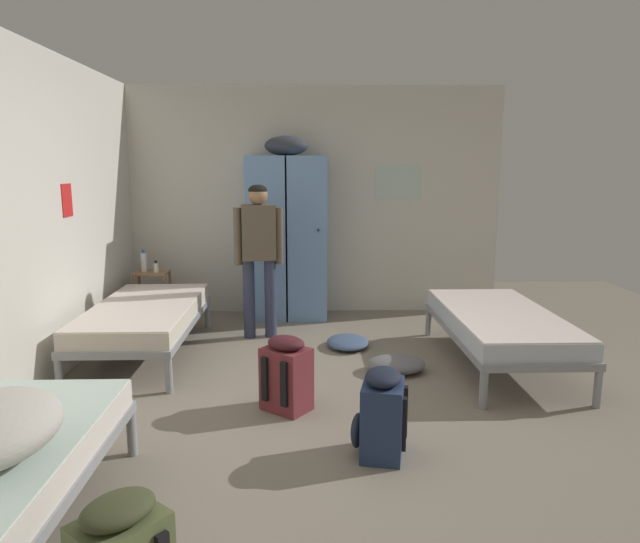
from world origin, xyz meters
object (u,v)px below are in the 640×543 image
locker_bank (287,234)px  shelf_unit (152,291)px  bed_left_rear (145,315)px  clothes_pile_denim (348,342)px  person_traveler (259,247)px  bed_right (500,323)px  water_bottle (144,262)px  lotion_bottle (156,267)px  backpack_maroon (287,375)px  clothes_pile_grey (396,364)px  backpack_navy (381,415)px

locker_bank → shelf_unit: locker_bank is taller
shelf_unit → bed_left_rear: size_ratio=0.30×
clothes_pile_denim → shelf_unit: bearing=154.3°
bed_left_rear → person_traveler: bearing=28.7°
locker_bank → bed_right: locker_bank is taller
bed_right → water_bottle: bearing=155.6°
water_bottle → lotion_bottle: size_ratio=1.84×
backpack_maroon → clothes_pile_grey: 1.18m
water_bottle → bed_left_rear: bearing=-75.0°
water_bottle → clothes_pile_grey: 3.18m
water_bottle → backpack_maroon: 3.02m
bed_right → lotion_bottle: bearing=155.5°
locker_bank → water_bottle: (-1.61, -0.12, -0.29)m
shelf_unit → backpack_navy: size_ratio=1.04×
locker_bank → clothes_pile_denim: 1.61m
locker_bank → clothes_pile_denim: size_ratio=4.26×
bed_left_rear → lotion_bottle: bearing=98.7°
clothes_pile_denim → bed_left_rear: bearing=-174.4°
person_traveler → backpack_navy: 2.74m
shelf_unit → clothes_pile_denim: size_ratio=1.17×
backpack_navy → bed_right: bearing=51.4°
person_traveler → clothes_pile_grey: person_traveler is taller
person_traveler → water_bottle: person_traveler is taller
backpack_maroon → backpack_navy: same height
locker_bank → water_bottle: bearing=-175.9°
bed_right → backpack_navy: backpack_navy is taller
bed_right → bed_left_rear: 3.20m
water_bottle → backpack_navy: 3.91m
person_traveler → clothes_pile_denim: (0.87, -0.37, -0.89)m
backpack_maroon → clothes_pile_grey: backpack_maroon is taller
locker_bank → backpack_navy: (0.65, -3.28, -0.71)m
locker_bank → backpack_maroon: bearing=-88.5°
bed_left_rear → clothes_pile_denim: (1.89, 0.18, -0.33)m
bed_right → person_traveler: 2.42m
water_bottle → clothes_pile_grey: water_bottle is taller
lotion_bottle → clothes_pile_grey: size_ratio=0.26×
bed_left_rear → backpack_maroon: backpack_maroon is taller
person_traveler → clothes_pile_denim: person_traveler is taller
bed_left_rear → clothes_pile_denim: size_ratio=3.91×
locker_bank → clothes_pile_grey: (0.98, -1.86, -0.90)m
locker_bank → person_traveler: locker_bank is taller
clothes_pile_grey → person_traveler: bearing=139.1°
shelf_unit → backpack_navy: 3.83m
person_traveler → shelf_unit: bearing=152.6°
water_bottle → clothes_pile_grey: (2.58, -1.75, -0.61)m
locker_bank → person_traveler: 0.84m
bed_right → backpack_navy: 2.02m
shelf_unit → person_traveler: person_traveler is taller
bed_right → locker_bank: bearing=138.1°
backpack_navy → clothes_pile_grey: bearing=77.1°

